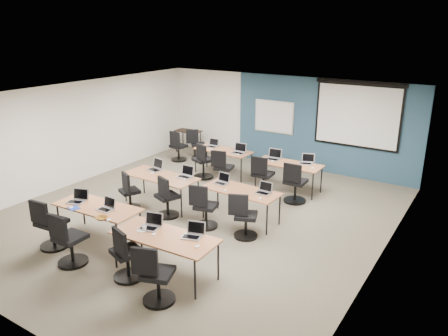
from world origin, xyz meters
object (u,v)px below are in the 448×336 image
Objects in this scene: laptop_8 at (212,145)px; spare_chair_b at (178,149)px; laptop_6 at (222,181)px; task_chair_3 at (155,279)px; task_chair_7 at (244,219)px; task_chair_11 at (294,186)px; training_table_mid_left at (161,177)px; task_chair_4 at (129,194)px; task_chair_8 at (203,164)px; projector_screen at (358,111)px; task_chair_2 at (126,258)px; laptop_7 at (264,190)px; task_chair_9 at (223,171)px; spare_chair_a at (197,147)px; laptop_0 at (78,199)px; training_table_back_left at (223,152)px; training_table_front_right at (165,238)px; training_table_back_right at (288,165)px; laptop_1 at (107,207)px; laptop_5 at (185,174)px; task_chair_0 at (50,228)px; laptop_10 at (273,157)px; training_table_mid_right at (241,192)px; laptop_11 at (307,161)px; utility_table at (188,134)px; task_chair_10 at (262,178)px; laptop_2 at (151,224)px; laptop_4 at (156,167)px; laptop_9 at (239,151)px; task_chair_6 at (204,210)px; task_chair_5 at (167,200)px.

spare_chair_b is at bearing 169.47° from laptop_8.
laptop_8 is (-1.89, 2.40, 0.00)m from laptop_6.
task_chair_7 is at bearing 68.65° from task_chair_3.
task_chair_3 is 0.97× the size of task_chair_11.
task_chair_11 is (2.62, 1.84, -0.26)m from training_table_mid_left.
task_chair_7 reaches higher than task_chair_4.
training_table_mid_left is 1.80× the size of task_chair_8.
task_chair_4 is 0.92× the size of task_chair_8.
projector_screen is 7.60m from task_chair_3.
laptop_7 is (0.95, 3.14, 0.38)m from task_chair_2.
task_chair_9 reaches higher than training_table_mid_left.
spare_chair_a is (-3.94, 6.50, -0.02)m from task_chair_3.
laptop_0 is at bearing -66.70° from spare_chair_b.
training_table_back_left is 1.70× the size of task_chair_7.
training_table_mid_left is at bearing 129.43° from training_table_front_right.
training_table_back_right is 4.88m from laptop_1.
training_table_back_right is (2.14, 2.50, -0.00)m from training_table_mid_left.
training_table_mid_left is 6.05× the size of laptop_6.
laptop_5 is 1.13× the size of laptop_7.
task_chair_11 is (2.57, -0.81, -0.26)m from training_table_back_left.
task_chair_0 is (-3.65, -7.18, -1.46)m from projector_screen.
laptop_6 is (0.96, 0.10, -0.01)m from laptop_5.
laptop_0 is 0.93× the size of laptop_10.
training_table_mid_left is 2.09m from task_chair_8.
laptop_10 is at bearing 112.86° from laptop_7.
task_chair_11 reaches higher than laptop_10.
task_chair_8 is (0.14, -0.69, -0.36)m from laptop_8.
training_table_mid_right is 1.67× the size of task_chair_8.
laptop_11 reaches higher than utility_table.
task_chair_0 is 1.03× the size of task_chair_10.
laptop_10 is (1.90, 0.55, 0.37)m from task_chair_8.
laptop_4 is at bearing 115.86° from laptop_2.
task_chair_10 is at bearing -34.24° from laptop_9.
training_table_back_left is at bearing -2.14° from spare_chair_b.
training_table_mid_left is 1.89× the size of spare_chair_b.
laptop_11 is at bearing 58.60° from task_chair_6.
task_chair_0 is 3.21m from laptop_5.
laptop_5 reaches higher than training_table_mid_left.
laptop_1 is 4.19m from task_chair_8.
task_chair_6 is at bearing 55.58° from laptop_1.
laptop_10 is 0.35× the size of task_chair_11.
task_chair_5 reaches higher than training_table_back_right.
laptop_4 is 0.36× the size of task_chair_6.
laptop_1 is at bearing -58.72° from spare_chair_b.
task_chair_4 is (-2.48, -0.88, -0.29)m from training_table_mid_right.
task_chair_3 is at bearing -49.20° from training_table_mid_left.
projector_screen is at bearing 21.32° from laptop_8.
task_chair_5 is (0.96, -0.76, -0.39)m from laptop_4.
laptop_7 is 0.84× the size of laptop_10.
task_chair_10 is (0.10, 2.43, 0.01)m from task_chair_6.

